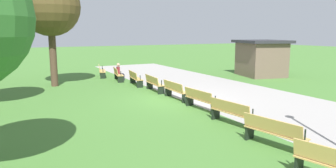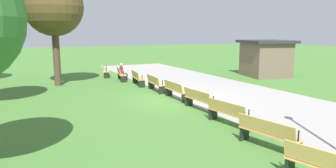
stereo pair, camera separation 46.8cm
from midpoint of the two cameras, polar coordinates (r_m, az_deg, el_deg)
The scene contains 14 objects.
ground_plane at distance 15.29m, azimuth 2.49°, elevation -2.83°, with size 120.00×120.00×0.00m, color #477A33.
path_paving at distance 17.04m, azimuth 12.22°, elevation -1.74°, with size 33.01×6.28×0.01m, color #A39E99.
bench_0 at distance 23.34m, azimuth -10.98°, elevation 2.49°, with size 1.93×0.91×0.89m.
bench_1 at distance 21.29m, azimuth -8.11°, elevation 1.91°, with size 1.92×0.81×0.89m.
bench_2 at distance 19.25m, azimuth -5.01°, elevation 1.16°, with size 1.91×0.70×0.89m.
bench_3 at distance 17.20m, azimuth -1.59°, elevation 0.18°, with size 1.89×0.59×0.89m.
bench_4 at distance 15.16m, azimuth 2.27°, elevation -1.10°, with size 1.87×0.47×0.89m.
bench_5 at distance 13.14m, azimuth 6.78°, elevation -2.82°, with size 1.89×0.59×0.89m.
bench_6 at distance 11.18m, azimuth 12.27°, elevation -5.19°, with size 1.91×0.70×0.89m.
bench_7 at distance 9.29m, azimuth 19.36°, elevation -8.55°, with size 1.92×0.81×0.89m.
bench_8 at distance 7.57m, azimuth 29.17°, elevation -13.45°, with size 1.93×0.91×0.89m.
person_seated at distance 21.38m, azimuth -7.77°, elevation 2.38°, with size 0.39×0.56×1.20m.
tree_2 at distance 20.09m, azimuth -19.78°, elevation 13.21°, with size 3.52×3.52×6.55m.
kiosk at distance 24.26m, azimuth 18.12°, elevation 4.61°, with size 4.24×3.96×2.69m.
Camera 2 is at (13.26, -6.85, 3.28)m, focal length 32.92 mm.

